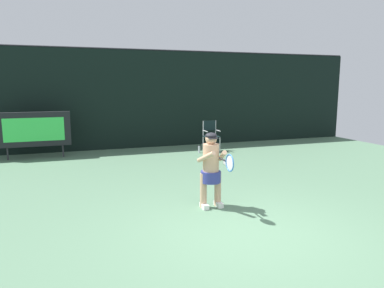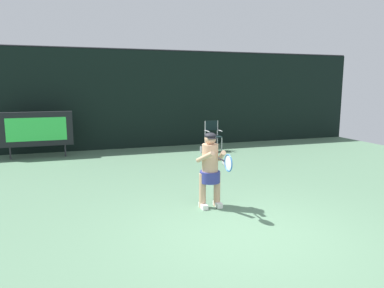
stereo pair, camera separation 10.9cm
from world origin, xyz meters
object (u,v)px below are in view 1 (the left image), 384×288
at_px(scoreboard, 34,129).
at_px(umpire_chair, 211,134).
at_px(tennis_racket, 229,163).
at_px(water_bottle, 199,149).
at_px(tennis_player, 211,167).

height_order(scoreboard, umpire_chair, scoreboard).
bearing_deg(tennis_racket, water_bottle, 68.83).
relative_size(water_bottle, tennis_player, 0.18).
xyz_separation_m(scoreboard, water_bottle, (5.31, -0.83, -0.82)).
bearing_deg(water_bottle, scoreboard, 171.13).
bearing_deg(tennis_player, tennis_racket, -84.36).
height_order(water_bottle, tennis_racket, tennis_racket).
xyz_separation_m(water_bottle, tennis_player, (-1.73, -5.34, 0.67)).
relative_size(scoreboard, water_bottle, 8.30).
bearing_deg(water_bottle, umpire_chair, 21.94).
distance_m(umpire_chair, tennis_player, 5.99).
xyz_separation_m(scoreboard, tennis_player, (3.58, -6.17, -0.16)).
relative_size(tennis_player, tennis_racket, 2.42).
distance_m(water_bottle, tennis_racket, 6.29).
bearing_deg(water_bottle, tennis_racket, -105.49).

